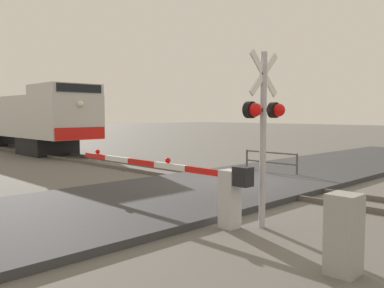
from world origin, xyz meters
The scene contains 9 objects.
ground_plane centered at (0.00, 0.00, 0.00)m, with size 160.00×160.00×0.00m, color #605E59.
rail_track_left centered at (-0.72, 0.00, 0.07)m, with size 0.08×80.00×0.15m, color #59544C.
rail_track_right centered at (0.72, 0.00, 0.07)m, with size 0.08×80.00×0.15m, color #59544C.
road_surface centered at (0.00, 0.00, 0.08)m, with size 36.00×5.49×0.17m, color #38383A.
locomotive centered at (0.00, 19.37, 2.13)m, with size 3.01×18.07×4.04m.
crossing_signal centered at (-3.66, -3.64, 2.28)m, with size 1.18×0.33×3.72m.
crossing_gate centered at (-4.18, -2.29, 0.85)m, with size 0.36×6.43×1.35m.
utility_cabinet centered at (-4.88, -5.98, 0.61)m, with size 0.46×0.44×1.23m, color #999993.
guard_railing centered at (2.59, 0.50, 0.62)m, with size 0.08×2.42×0.95m.
Camera 1 is at (-10.66, -8.64, 2.41)m, focal length 37.83 mm.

